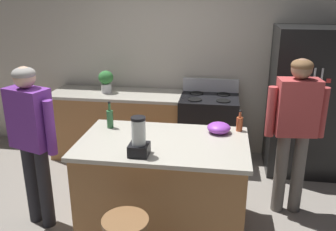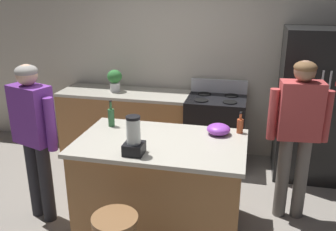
{
  "view_description": "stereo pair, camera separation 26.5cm",
  "coord_description": "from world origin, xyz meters",
  "views": [
    {
      "loc": [
        0.52,
        -3.1,
        2.28
      ],
      "look_at": [
        0.0,
        0.3,
        1.08
      ],
      "focal_mm": 39.12,
      "sensor_mm": 36.0,
      "label": 1
    },
    {
      "loc": [
        0.78,
        -3.05,
        2.28
      ],
      "look_at": [
        0.0,
        0.3,
        1.08
      ],
      "focal_mm": 39.12,
      "sensor_mm": 36.0,
      "label": 2
    }
  ],
  "objects": [
    {
      "name": "back_counter_run",
      "position": [
        -0.8,
        1.55,
        0.46
      ],
      "size": [
        2.0,
        0.64,
        0.93
      ],
      "color": "#9E6B3D",
      "rests_on": "ground_plane"
    },
    {
      "name": "bottle_olive_oil",
      "position": [
        -0.59,
        0.27,
        1.03
      ],
      "size": [
        0.07,
        0.07,
        0.28
      ],
      "color": "#2D6638",
      "rests_on": "kitchen_island"
    },
    {
      "name": "potted_plant",
      "position": [
        -1.04,
        1.55,
        1.1
      ],
      "size": [
        0.2,
        0.2,
        0.3
      ],
      "color": "silver",
      "rests_on": "back_counter_run"
    },
    {
      "name": "person_by_island_left",
      "position": [
        -1.24,
        -0.13,
        0.98
      ],
      "size": [
        0.59,
        0.34,
        1.62
      ],
      "color": "#26262B",
      "rests_on": "ground_plane"
    },
    {
      "name": "kitchen_island",
      "position": [
        0.0,
        0.0,
        0.47
      ],
      "size": [
        1.58,
        0.97,
        0.93
      ],
      "color": "#9E6B3D",
      "rests_on": "ground_plane"
    },
    {
      "name": "refrigerator",
      "position": [
        1.58,
        1.5,
        0.93
      ],
      "size": [
        0.9,
        0.73,
        1.85
      ],
      "color": "black",
      "rests_on": "ground_plane"
    },
    {
      "name": "ground_plane",
      "position": [
        0.0,
        0.0,
        0.0
      ],
      "size": [
        14.0,
        14.0,
        0.0
      ],
      "primitive_type": "plane",
      "color": "gray"
    },
    {
      "name": "blender_appliance",
      "position": [
        -0.15,
        -0.32,
        1.07
      ],
      "size": [
        0.17,
        0.17,
        0.34
      ],
      "color": "black",
      "rests_on": "kitchen_island"
    },
    {
      "name": "mixing_bowl",
      "position": [
        0.51,
        0.29,
        0.98
      ],
      "size": [
        0.23,
        0.23,
        0.1
      ],
      "primitive_type": "ellipsoid",
      "color": "purple",
      "rests_on": "kitchen_island"
    },
    {
      "name": "back_wall",
      "position": [
        0.0,
        1.95,
        1.35
      ],
      "size": [
        8.0,
        0.1,
        2.7
      ],
      "primitive_type": "cube",
      "color": "beige",
      "rests_on": "ground_plane"
    },
    {
      "name": "person_by_sink_right",
      "position": [
        1.26,
        0.47,
        1.0
      ],
      "size": [
        0.6,
        0.26,
        1.65
      ],
      "color": "#66605B",
      "rests_on": "ground_plane"
    },
    {
      "name": "bottle_cooking_sauce",
      "position": [
        0.71,
        0.37,
        1.01
      ],
      "size": [
        0.06,
        0.06,
        0.22
      ],
      "color": "#B24C26",
      "rests_on": "kitchen_island"
    },
    {
      "name": "stove_range",
      "position": [
        0.36,
        1.52,
        0.47
      ],
      "size": [
        0.76,
        0.65,
        1.11
      ],
      "color": "black",
      "rests_on": "ground_plane"
    }
  ]
}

